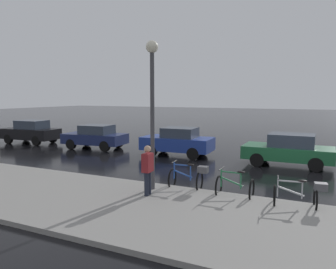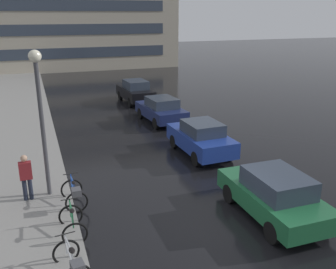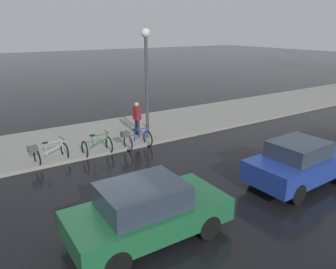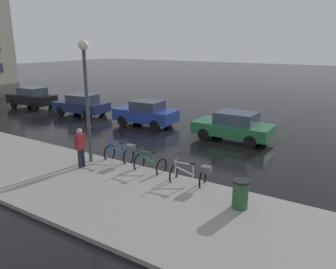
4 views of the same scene
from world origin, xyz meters
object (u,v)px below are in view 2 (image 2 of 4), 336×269
(car_green, at_px, (274,194))
(car_black, at_px, (135,91))
(car_navy, at_px, (161,110))
(pedestrian, at_px, (26,176))
(streetlamp, at_px, (40,103))
(bicycle_third, at_px, (75,194))
(bicycle_second, at_px, (73,223))
(car_blue, at_px, (201,138))
(bicycle_nearest, at_px, (73,264))

(car_green, distance_m, car_black, 16.83)
(car_navy, relative_size, car_black, 0.98)
(pedestrian, bearing_deg, streetlamp, 15.00)
(car_green, bearing_deg, streetlamp, 150.18)
(bicycle_third, xyz_separation_m, streetlamp, (-0.75, 1.04, 2.90))
(pedestrian, bearing_deg, bicycle_second, -64.76)
(bicycle_third, distance_m, car_blue, 6.69)
(car_navy, height_order, pedestrian, pedestrian)
(car_blue, height_order, car_navy, car_blue)
(bicycle_nearest, bearing_deg, car_blue, 46.05)
(car_navy, bearing_deg, bicycle_second, -121.23)
(bicycle_second, height_order, bicycle_third, bicycle_third)
(bicycle_third, xyz_separation_m, car_navy, (5.99, 8.65, 0.25))
(bicycle_nearest, height_order, streetlamp, streetlamp)
(bicycle_second, bearing_deg, car_blue, 37.10)
(bicycle_second, xyz_separation_m, car_blue, (6.20, 4.69, 0.38))
(car_navy, height_order, streetlamp, streetlamp)
(bicycle_third, bearing_deg, bicycle_second, -98.73)
(bicycle_nearest, height_order, car_green, car_green)
(bicycle_third, xyz_separation_m, pedestrian, (-1.43, 0.86, 0.49))
(bicycle_second, xyz_separation_m, bicycle_third, (0.25, 1.65, 0.10))
(streetlamp, bearing_deg, car_green, -29.82)
(car_black, height_order, streetlamp, streetlamp)
(bicycle_nearest, relative_size, car_green, 0.37)
(car_navy, xyz_separation_m, pedestrian, (-7.43, -7.79, 0.23))
(bicycle_second, bearing_deg, streetlamp, 100.47)
(bicycle_third, height_order, car_green, car_green)
(car_green, distance_m, streetlamp, 7.99)
(bicycle_nearest, distance_m, pedestrian, 4.60)
(bicycle_nearest, distance_m, car_blue, 9.25)
(car_blue, bearing_deg, car_navy, 89.58)
(bicycle_second, height_order, car_blue, car_blue)
(streetlamp, bearing_deg, bicycle_second, -79.53)
(car_black, bearing_deg, car_green, -90.50)
(bicycle_nearest, xyz_separation_m, car_green, (6.26, 0.90, 0.29))
(car_navy, xyz_separation_m, streetlamp, (-6.74, -7.61, 2.65))
(pedestrian, bearing_deg, bicycle_third, -30.82)
(car_blue, bearing_deg, streetlamp, -163.36)
(car_black, bearing_deg, bicycle_third, -112.81)
(bicycle_nearest, bearing_deg, car_navy, 62.23)
(car_blue, distance_m, car_black, 11.08)
(streetlamp, bearing_deg, pedestrian, -165.00)
(bicycle_nearest, xyz_separation_m, car_blue, (6.41, 6.65, 0.31))
(car_navy, bearing_deg, car_blue, -90.42)
(bicycle_nearest, distance_m, car_black, 18.86)
(car_green, bearing_deg, car_navy, 89.00)
(car_navy, xyz_separation_m, car_black, (-0.05, 5.47, 0.05))
(car_blue, bearing_deg, car_green, -91.56)
(bicycle_third, height_order, car_blue, car_blue)
(car_navy, bearing_deg, bicycle_nearest, -117.77)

